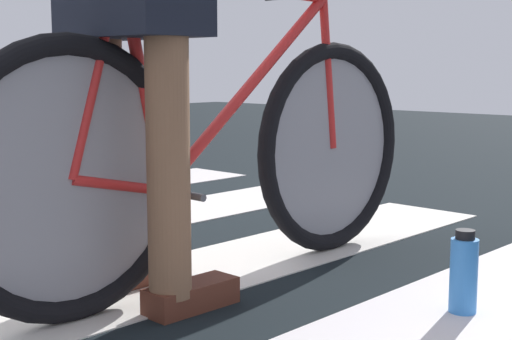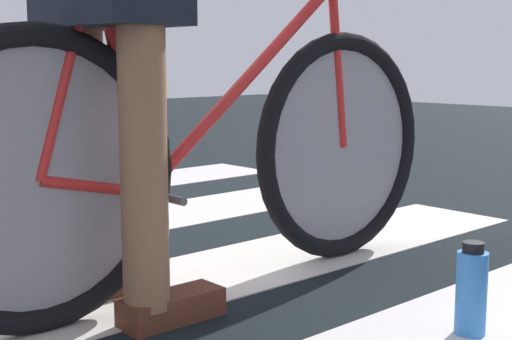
% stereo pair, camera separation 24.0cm
% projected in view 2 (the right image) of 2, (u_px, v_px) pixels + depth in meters
% --- Properties ---
extents(bicycle_1_of_3, '(1.74, 0.52, 0.93)m').
position_uv_depth(bicycle_1_of_3, '(215.00, 151.00, 1.99)').
color(bicycle_1_of_3, black).
rests_on(bicycle_1_of_3, ground).
extents(cyclist_1_of_3, '(0.32, 0.41, 0.99)m').
position_uv_depth(cyclist_1_of_3, '(111.00, 56.00, 1.75)').
color(cyclist_1_of_3, brown).
rests_on(cyclist_1_of_3, ground).
extents(water_bottle, '(0.07, 0.07, 0.22)m').
position_uv_depth(water_bottle, '(471.00, 291.00, 1.68)').
color(water_bottle, '#3986DE').
rests_on(water_bottle, ground).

